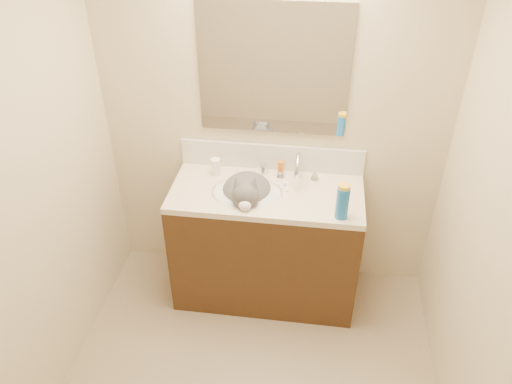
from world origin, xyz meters
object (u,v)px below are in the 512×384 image
(amber_bottle, at_px, (281,168))
(spray_can, at_px, (342,203))
(silver_jar, at_px, (264,169))
(faucet, at_px, (298,170))
(pill_bottle, at_px, (216,167))
(basin, at_px, (247,201))
(cat, at_px, (247,194))
(vanity_cabinet, at_px, (266,246))

(amber_bottle, distance_m, spray_can, 0.56)
(silver_jar, distance_m, amber_bottle, 0.11)
(faucet, height_order, pill_bottle, faucet)
(basin, relative_size, cat, 0.97)
(cat, bearing_deg, basin, -87.42)
(spray_can, bearing_deg, faucet, 128.82)
(basin, bearing_deg, spray_can, -16.96)
(basin, height_order, pill_bottle, pill_bottle)
(vanity_cabinet, bearing_deg, basin, -165.96)
(pill_bottle, bearing_deg, spray_can, -23.82)
(vanity_cabinet, xyz_separation_m, cat, (-0.12, -0.02, 0.43))
(vanity_cabinet, bearing_deg, pill_bottle, 156.78)
(basin, distance_m, spray_can, 0.63)
(silver_jar, distance_m, spray_can, 0.65)
(faucet, xyz_separation_m, pill_bottle, (-0.53, 0.01, -0.03))
(basin, xyz_separation_m, spray_can, (0.58, -0.18, 0.17))
(faucet, xyz_separation_m, silver_jar, (-0.22, 0.07, -0.06))
(vanity_cabinet, distance_m, amber_bottle, 0.54)
(vanity_cabinet, distance_m, silver_jar, 0.52)
(faucet, relative_size, amber_bottle, 2.70)
(faucet, relative_size, pill_bottle, 2.52)
(amber_bottle, bearing_deg, pill_bottle, -173.98)
(silver_jar, xyz_separation_m, amber_bottle, (0.11, -0.01, 0.02))
(basin, bearing_deg, silver_jar, 71.62)
(silver_jar, bearing_deg, spray_can, -39.61)
(cat, distance_m, pill_bottle, 0.30)
(vanity_cabinet, distance_m, spray_can, 0.74)
(basin, relative_size, amber_bottle, 4.34)
(cat, height_order, silver_jar, cat)
(silver_jar, height_order, spray_can, spray_can)
(basin, bearing_deg, vanity_cabinet, 14.04)
(cat, relative_size, silver_jar, 8.48)
(cat, relative_size, amber_bottle, 4.47)
(faucet, xyz_separation_m, cat, (-0.30, -0.16, -0.11))
(faucet, bearing_deg, basin, -150.88)
(basin, bearing_deg, pill_bottle, 141.99)
(faucet, height_order, silver_jar, faucet)
(vanity_cabinet, relative_size, faucet, 4.29)
(vanity_cabinet, xyz_separation_m, pill_bottle, (-0.35, 0.15, 0.51))
(vanity_cabinet, height_order, amber_bottle, amber_bottle)
(vanity_cabinet, xyz_separation_m, faucet, (0.18, 0.14, 0.54))
(basin, xyz_separation_m, faucet, (0.30, 0.17, 0.16))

